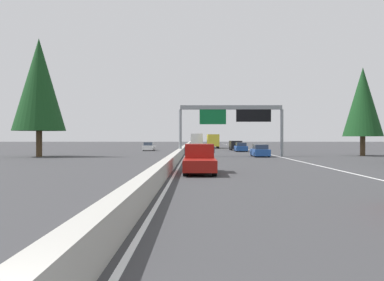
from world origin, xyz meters
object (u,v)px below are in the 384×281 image
at_px(pickup_near_right, 199,159).
at_px(conifer_left_near, 39,85).
at_px(minivan_far_right, 235,145).
at_px(oncoming_near, 149,147).
at_px(conifer_right_mid, 363,102).
at_px(box_truck_far_center, 213,141).
at_px(sedan_mid_left, 241,147).
at_px(bus_mid_right, 197,140).
at_px(sign_gantry_overhead, 233,116).
at_px(sedan_distant_a, 260,151).

bearing_deg(pickup_near_right, conifer_left_near, 40.12).
bearing_deg(conifer_left_near, minivan_far_right, -44.92).
bearing_deg(pickup_near_right, oncoming_near, 10.49).
bearing_deg(conifer_right_mid, conifer_left_near, 94.24).
height_order(pickup_near_right, minivan_far_right, pickup_near_right).
xyz_separation_m(box_truck_far_center, conifer_right_mid, (-36.74, -17.23, 5.11)).
bearing_deg(sedan_mid_left, conifer_left_near, 125.15).
relative_size(oncoming_near, conifer_right_mid, 0.40).
distance_m(bus_mid_right, minivan_far_right, 18.67).
height_order(sign_gantry_overhead, pickup_near_right, sign_gantry_overhead).
relative_size(sign_gantry_overhead, conifer_left_near, 0.90).
height_order(pickup_near_right, oncoming_near, pickup_near_right).
relative_size(sign_gantry_overhead, bus_mid_right, 1.10).
height_order(sedan_distant_a, conifer_left_near, conifer_left_near).
height_order(sign_gantry_overhead, sedan_distant_a, sign_gantry_overhead).
height_order(box_truck_far_center, minivan_far_right, box_truck_far_center).
xyz_separation_m(bus_mid_right, conifer_left_near, (-43.19, 18.84, 6.85)).
relative_size(pickup_near_right, box_truck_far_center, 0.66).
height_order(sign_gantry_overhead, minivan_far_right, sign_gantry_overhead).
height_order(minivan_far_right, conifer_left_near, conifer_left_near).
bearing_deg(conifer_right_mid, minivan_far_right, 30.83).
bearing_deg(box_truck_far_center, sedan_distant_a, -174.21).
xyz_separation_m(bus_mid_right, box_truck_far_center, (-3.52, -3.45, -0.11)).
relative_size(sedan_mid_left, bus_mid_right, 0.38).
bearing_deg(oncoming_near, pickup_near_right, 10.49).
bearing_deg(conifer_right_mid, bus_mid_right, 27.19).
bearing_deg(sign_gantry_overhead, sedan_distant_a, -106.17).
distance_m(oncoming_near, conifer_left_near, 26.40).
relative_size(pickup_near_right, conifer_left_near, 0.40).
bearing_deg(conifer_left_near, box_truck_far_center, -29.33).
xyz_separation_m(sign_gantry_overhead, bus_mid_right, (41.99, 4.25, -3.21)).
bearing_deg(pickup_near_right, minivan_far_right, -8.20).
xyz_separation_m(pickup_near_right, conifer_right_mid, (25.31, -20.66, 5.81)).
distance_m(sedan_distant_a, conifer_right_mid, 14.79).
bearing_deg(minivan_far_right, box_truck_far_center, 14.35).
distance_m(pickup_near_right, conifer_left_near, 30.25).
bearing_deg(oncoming_near, conifer_right_mid, 55.47).
height_order(oncoming_near, conifer_left_near, conifer_left_near).
relative_size(minivan_far_right, sedan_distant_a, 1.14).
bearing_deg(sign_gantry_overhead, conifer_right_mid, -83.99).
bearing_deg(conifer_right_mid, box_truck_far_center, 25.12).
relative_size(sign_gantry_overhead, oncoming_near, 2.88).
relative_size(pickup_near_right, sedan_distant_a, 1.27).
xyz_separation_m(box_truck_far_center, conifer_left_near, (-39.67, 22.29, 6.95)).
bearing_deg(box_truck_far_center, bus_mid_right, 44.42).
distance_m(sedan_mid_left, sedan_distant_a, 18.01).
height_order(sedan_mid_left, conifer_left_near, conifer_left_near).
xyz_separation_m(sedan_distant_a, conifer_right_mid, (2.66, -13.23, 6.04)).
xyz_separation_m(sign_gantry_overhead, sedan_mid_left, (17.07, -2.87, -4.24)).
bearing_deg(box_truck_far_center, conifer_right_mid, -154.88).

